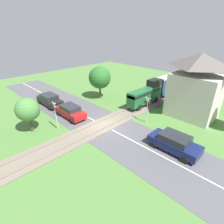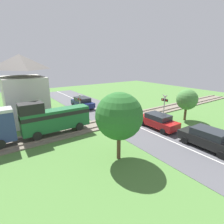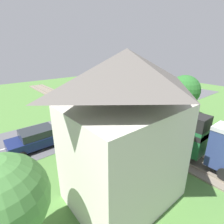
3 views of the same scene
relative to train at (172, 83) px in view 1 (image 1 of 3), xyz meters
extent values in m
plane|color=#4C7A38|center=(0.00, -15.14, -1.88)|extent=(60.00, 60.00, 0.00)
cube|color=#515156|center=(0.00, -15.14, -1.87)|extent=(48.00, 6.40, 0.02)
cube|color=silver|center=(0.00, -15.14, -1.86)|extent=(48.00, 0.12, 0.00)
cube|color=#756B5B|center=(0.00, -15.14, -1.82)|extent=(2.80, 48.00, 0.12)
cube|color=slate|center=(-0.72, -15.14, -1.70)|extent=(0.10, 48.00, 0.12)
cube|color=slate|center=(0.72, -15.14, -1.70)|extent=(0.10, 48.00, 0.12)
cube|color=#1E6033|center=(0.00, -7.39, -0.31)|extent=(1.35, 6.16, 1.90)
cube|color=black|center=(0.00, -7.39, 0.21)|extent=(1.37, 6.16, 0.36)
cube|color=black|center=(0.00, -5.30, 1.09)|extent=(1.35, 1.97, 0.90)
cylinder|color=black|center=(-0.72, -9.37, -1.26)|extent=(0.14, 0.76, 0.76)
cylinder|color=black|center=(0.72, -9.37, -1.26)|extent=(0.14, 0.76, 0.76)
cylinder|color=black|center=(-0.72, -5.42, -1.26)|extent=(0.14, 0.76, 0.76)
cylinder|color=black|center=(0.72, -5.42, -1.26)|extent=(0.14, 0.76, 0.76)
cube|color=navy|center=(0.00, -0.50, -0.06)|extent=(1.35, 6.83, 2.40)
cube|color=#BCBCC1|center=(0.00, -0.50, 1.26)|extent=(1.41, 6.83, 0.24)
cylinder|color=black|center=(-0.72, -2.68, -1.26)|extent=(0.14, 0.76, 0.76)
cylinder|color=black|center=(0.72, -2.68, -1.26)|extent=(0.14, 0.76, 0.76)
cylinder|color=black|center=(-0.72, 1.69, -1.26)|extent=(0.14, 0.76, 0.76)
cylinder|color=black|center=(0.72, 1.69, -1.26)|extent=(0.14, 0.76, 0.76)
cube|color=navy|center=(0.00, 6.73, -0.06)|extent=(1.35, 6.83, 2.40)
cube|color=#BCBCC1|center=(0.00, 6.73, 1.26)|extent=(1.41, 6.83, 0.24)
cylinder|color=black|center=(-0.72, 4.55, -1.26)|extent=(0.14, 0.76, 0.76)
cylinder|color=black|center=(0.72, 4.55, -1.26)|extent=(0.14, 0.76, 0.76)
cylinder|color=black|center=(-0.72, 8.92, -1.26)|extent=(0.14, 0.76, 0.76)
cylinder|color=black|center=(0.72, 8.92, -1.26)|extent=(0.14, 0.76, 0.76)
cube|color=#A81919|center=(-4.31, -16.58, -1.22)|extent=(4.37, 1.74, 0.72)
cube|color=#23282D|center=(-4.31, -16.58, -0.60)|extent=(2.40, 1.60, 0.52)
cylinder|color=black|center=(-2.89, -15.71, -1.58)|extent=(0.60, 0.18, 0.60)
cylinder|color=black|center=(-2.89, -17.45, -1.58)|extent=(0.60, 0.18, 0.60)
cylinder|color=black|center=(-5.74, -15.71, -1.58)|extent=(0.60, 0.18, 0.60)
cylinder|color=black|center=(-5.74, -17.45, -1.58)|extent=(0.60, 0.18, 0.60)
cube|color=#141E4C|center=(7.69, -13.70, -1.23)|extent=(4.45, 1.89, 0.71)
cube|color=#23282D|center=(7.69, -13.70, -0.59)|extent=(2.45, 1.73, 0.57)
cylinder|color=black|center=(6.24, -14.64, -1.58)|extent=(0.60, 0.18, 0.60)
cylinder|color=black|center=(6.24, -12.76, -1.58)|extent=(0.60, 0.18, 0.60)
cylinder|color=black|center=(9.14, -14.64, -1.58)|extent=(0.60, 0.18, 0.60)
cylinder|color=black|center=(9.14, -12.76, -1.58)|extent=(0.60, 0.18, 0.60)
cube|color=black|center=(-9.57, -16.58, -1.21)|extent=(4.52, 1.81, 0.74)
cube|color=#23282D|center=(-9.57, -16.58, -0.56)|extent=(2.49, 1.67, 0.56)
cylinder|color=black|center=(-8.10, -15.67, -1.58)|extent=(0.60, 0.18, 0.60)
cylinder|color=black|center=(-8.10, -17.49, -1.58)|extent=(0.60, 0.18, 0.60)
cylinder|color=black|center=(-11.04, -15.67, -1.58)|extent=(0.60, 0.18, 0.60)
cylinder|color=black|center=(-11.04, -17.49, -1.58)|extent=(0.60, 0.18, 0.60)
cylinder|color=#B7B7B7|center=(-2.97, -19.12, -0.38)|extent=(0.12, 0.12, 3.00)
cube|color=black|center=(-2.97, -19.12, 0.58)|extent=(0.90, 0.08, 0.28)
sphere|color=red|center=(-3.24, -19.12, 0.58)|extent=(0.18, 0.18, 0.18)
sphere|color=red|center=(-2.70, -19.12, 0.58)|extent=(0.18, 0.18, 0.18)
cube|color=silver|center=(-2.97, -19.12, 0.87)|extent=(0.72, 0.04, 0.72)
cube|color=silver|center=(-2.97, -19.12, 0.87)|extent=(0.72, 0.04, 0.72)
cylinder|color=#B7B7B7|center=(2.97, -11.16, -0.38)|extent=(0.12, 0.12, 3.00)
cube|color=black|center=(2.97, -11.16, 0.58)|extent=(0.90, 0.08, 0.28)
sphere|color=red|center=(3.24, -11.16, 0.58)|extent=(0.18, 0.18, 0.18)
sphere|color=red|center=(2.70, -11.16, 0.58)|extent=(0.18, 0.18, 0.18)
cube|color=silver|center=(2.97, -11.16, 0.87)|extent=(0.72, 0.04, 0.72)
cube|color=silver|center=(2.97, -11.16, 0.87)|extent=(0.72, 0.04, 0.72)
cube|color=beige|center=(5.81, -5.79, 0.70)|extent=(5.30, 4.18, 5.16)
pyramid|color=#5B5651|center=(5.81, -5.79, 4.85)|extent=(5.72, 4.51, 1.57)
cube|color=#472D1E|center=(3.14, -5.79, -0.83)|extent=(0.06, 1.10, 2.10)
cylinder|color=#7F3D84|center=(1.64, -6.25, -1.22)|extent=(0.39, 0.39, 1.34)
sphere|color=#936B4C|center=(1.64, -6.25, -0.43)|extent=(0.24, 0.24, 0.24)
cylinder|color=brown|center=(-6.69, -9.67, -0.96)|extent=(0.28, 0.28, 1.85)
sphere|color=#286628|center=(-6.69, -9.67, 1.36)|extent=(3.29, 3.29, 3.29)
cylinder|color=brown|center=(-4.42, -21.28, -1.14)|extent=(0.28, 0.28, 1.50)
sphere|color=#477F3D|center=(-4.42, -21.28, 0.63)|extent=(2.40, 2.40, 2.40)
camera|label=1|loc=(12.79, -26.47, 7.93)|focal=28.00mm
camera|label=2|loc=(-15.70, -2.80, 5.02)|focal=28.00mm
camera|label=3|loc=(10.99, -0.48, 5.64)|focal=28.00mm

